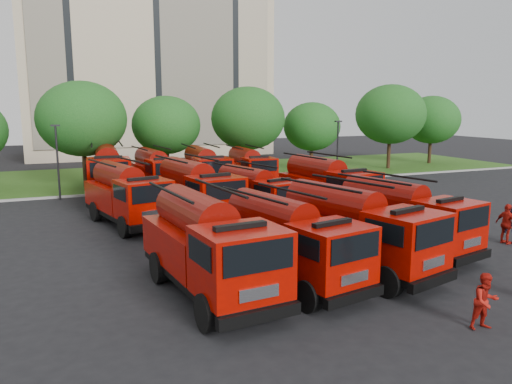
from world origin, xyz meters
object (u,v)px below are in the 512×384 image
Objects in this scene: fire_truck_9 at (156,171)px; fire_truck_11 at (249,168)px; fire_truck_4 at (126,195)px; fire_truck_6 at (255,194)px; fire_truck_0 at (208,246)px; fire_truck_5 at (195,192)px; firefighter_5 at (396,221)px; fire_truck_8 at (108,172)px; firefighter_2 at (505,244)px; fire_truck_10 at (204,170)px; firefighter_1 at (483,329)px; fire_truck_1 at (288,241)px; fire_truck_2 at (354,230)px; fire_truck_3 at (402,217)px; fire_truck_7 at (327,186)px; firefighter_4 at (242,260)px.

fire_truck_9 reaches higher than fire_truck_11.
fire_truck_6 is (6.87, -1.53, -0.16)m from fire_truck_4.
fire_truck_0 reaches higher than fire_truck_5.
fire_truck_4 is 4.40× the size of firefighter_5.
firefighter_2 is at bearing -46.33° from fire_truck_8.
fire_truck_10 is 4.33× the size of firefighter_1.
fire_truck_1 is 6.83m from firefighter_1.
fire_truck_0 reaches higher than fire_truck_2.
firefighter_5 is at bearing -39.41° from fire_truck_6.
fire_truck_4 is at bearing 107.75° from fire_truck_2.
fire_truck_0 is 1.05× the size of fire_truck_10.
fire_truck_11 is at bearing 7.13° from firefighter_2.
fire_truck_3 is 3.78× the size of firefighter_2.
fire_truck_1 is at bearing 53.34° from firefighter_5.
fire_truck_5 reaches higher than fire_truck_4.
fire_truck_2 is 8.90m from firefighter_2.
fire_truck_5 reaches higher than fire_truck_9.
fire_truck_7 is (7.39, 9.76, 0.10)m from fire_truck_1.
fire_truck_9 is 23.68m from firefighter_2.
fire_truck_4 reaches higher than firefighter_2.
firefighter_4 is (2.39, 3.04, -1.70)m from fire_truck_0.
firefighter_5 is (10.51, 3.33, 0.00)m from firefighter_4.
fire_truck_8 is (-4.00, 20.19, 0.24)m from fire_truck_1.
fire_truck_1 is 1.06× the size of fire_truck_6.
fire_truck_10 is (6.87, -0.26, -0.15)m from fire_truck_8.
fire_truck_5 reaches higher than fire_truck_7.
fire_truck_3 is (9.36, 1.54, -0.14)m from fire_truck_0.
fire_truck_2 is (2.94, 0.22, 0.08)m from fire_truck_1.
firefighter_5 is (7.04, -13.49, -1.65)m from fire_truck_10.
fire_truck_1 is at bearing -83.18° from fire_truck_4.
fire_truck_11 is (3.69, 20.11, -0.11)m from fire_truck_2.
firefighter_2 is at bearing 45.35° from firefighter_1.
fire_truck_7 is 15.96m from firefighter_1.
firefighter_4 is (-6.98, 1.50, -1.56)m from fire_truck_3.
firefighter_1 is at bearing -94.98° from fire_truck_11.
fire_truck_5 is 11.29m from firefighter_5.
fire_truck_10 reaches higher than fire_truck_4.
firefighter_4 is (-8.00, -6.65, -1.66)m from fire_truck_7.
fire_truck_5 is (-6.82, 9.01, 0.13)m from fire_truck_3.
fire_truck_4 is at bearing -138.31° from fire_truck_11.
fire_truck_7 is at bearing -15.14° from fire_truck_5.
fire_truck_6 is at bearing 53.99° from fire_truck_0.
fire_truck_2 is 9.67m from fire_truck_6.
fire_truck_4 is 1.11× the size of fire_truck_6.
fire_truck_1 is 0.88× the size of fire_truck_8.
fire_truck_2 is at bearing -121.27° from fire_truck_7.
fire_truck_4 is (-1.05, 11.35, -0.07)m from fire_truck_0.
fire_truck_6 is at bearing -108.20° from fire_truck_11.
firefighter_2 is (5.05, -19.62, -1.53)m from fire_truck_11.
firefighter_1 is at bearing -123.85° from fire_truck_3.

